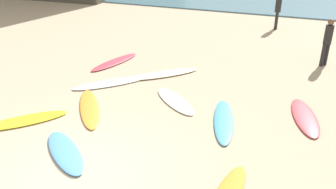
% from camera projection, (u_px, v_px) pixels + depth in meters
% --- Properties ---
extents(ground_plane, '(120.00, 120.00, 0.00)m').
position_uv_depth(ground_plane, '(79.00, 177.00, 7.16)').
color(ground_plane, tan).
extents(surfboard_0, '(1.05, 2.37, 0.08)m').
position_uv_depth(surfboard_0, '(115.00, 62.00, 13.11)').
color(surfboard_0, '#DF4759').
rests_on(surfboard_0, ground_plane).
extents(surfboard_1, '(1.84, 2.26, 0.07)m').
position_uv_depth(surfboard_1, '(89.00, 108.00, 9.81)').
color(surfboard_1, '#F69E36').
rests_on(surfboard_1, ground_plane).
extents(surfboard_2, '(1.05, 2.41, 0.07)m').
position_uv_depth(surfboard_2, '(224.00, 121.00, 9.16)').
color(surfboard_2, '#499ED1').
rests_on(surfboard_2, ground_plane).
extents(surfboard_3, '(1.83, 1.73, 0.06)m').
position_uv_depth(surfboard_3, '(175.00, 101.00, 10.21)').
color(surfboard_3, white).
rests_on(surfboard_3, ground_plane).
extents(surfboard_5, '(2.14, 2.20, 0.07)m').
position_uv_depth(surfboard_5, '(111.00, 83.00, 11.38)').
color(surfboard_5, white).
rests_on(surfboard_5, ground_plane).
extents(surfboard_6, '(2.23, 2.16, 0.09)m').
position_uv_depth(surfboard_6, '(163.00, 74.00, 12.04)').
color(surfboard_6, '#F6ECC6').
rests_on(surfboard_6, ground_plane).
extents(surfboard_7, '(1.87, 1.97, 0.07)m').
position_uv_depth(surfboard_7, '(25.00, 120.00, 9.17)').
color(surfboard_7, yellow).
rests_on(surfboard_7, ground_plane).
extents(surfboard_8, '(1.07, 2.21, 0.07)m').
position_uv_depth(surfboard_8, '(305.00, 117.00, 9.34)').
color(surfboard_8, '#E1434D').
rests_on(surfboard_8, ground_plane).
extents(surfboard_10, '(1.89, 1.67, 0.09)m').
position_uv_depth(surfboard_10, '(65.00, 152.00, 7.88)').
color(surfboard_10, '#5295E1').
rests_on(surfboard_10, ground_plane).
extents(beachgoer_near, '(0.28, 0.34, 1.75)m').
position_uv_depth(beachgoer_near, '(278.00, 9.00, 17.07)').
color(beachgoer_near, black).
rests_on(beachgoer_near, ground_plane).
extents(beachgoer_mid, '(0.39, 0.39, 1.70)m').
position_uv_depth(beachgoer_mid, '(327.00, 40.00, 12.51)').
color(beachgoer_mid, black).
rests_on(beachgoer_mid, ground_plane).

